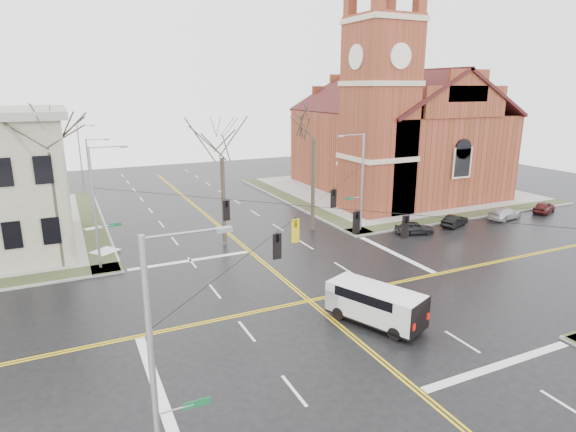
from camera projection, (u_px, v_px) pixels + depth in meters
name	position (u px, v px, depth m)	size (l,w,h in m)	color
ground	(309.00, 301.00, 30.58)	(120.00, 120.00, 0.00)	black
sidewalks	(309.00, 300.00, 30.56)	(80.00, 80.00, 0.17)	gray
road_markings	(309.00, 301.00, 30.57)	(100.00, 100.00, 0.01)	gold
church	(392.00, 126.00, 60.27)	(24.28, 27.48, 27.50)	brown
signal_pole_ne	(361.00, 180.00, 44.01)	(2.75, 0.22, 9.00)	gray
signal_pole_nw	(97.00, 205.00, 34.64)	(2.75, 0.22, 9.00)	gray
signal_pole_sw	(158.00, 367.00, 14.57)	(2.75, 0.22, 9.00)	gray
span_wires	(310.00, 206.00, 28.97)	(23.02, 23.02, 0.03)	black
traffic_signals	(316.00, 221.00, 28.58)	(8.21, 8.26, 1.30)	black
streetlight_north_a	(91.00, 174.00, 49.43)	(2.30, 0.20, 8.00)	gray
streetlight_north_b	(81.00, 152.00, 66.88)	(2.30, 0.20, 8.00)	gray
cargo_van	(372.00, 302.00, 27.52)	(4.23, 6.00, 2.14)	white
parked_car_a	(414.00, 228.00, 44.29)	(1.43, 3.55, 1.21)	black
parked_car_b	(455.00, 221.00, 46.77)	(1.21, 3.46, 1.14)	black
parked_car_c	(504.00, 213.00, 49.30)	(1.73, 4.25, 1.23)	#BCBDBF
parked_car_d	(544.00, 207.00, 51.88)	(1.49, 3.70, 1.26)	#4B1515
tree_nw_far	(48.00, 144.00, 33.84)	(4.00, 4.00, 12.83)	#32291F
tree_nw_near	(222.00, 152.00, 39.72)	(4.00, 4.00, 10.99)	#32291F
tree_ne	(314.00, 134.00, 43.05)	(4.00, 4.00, 12.61)	#32291F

